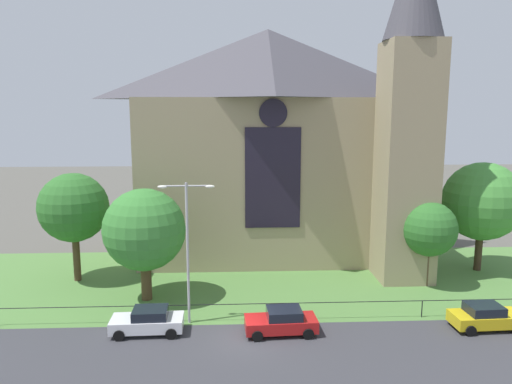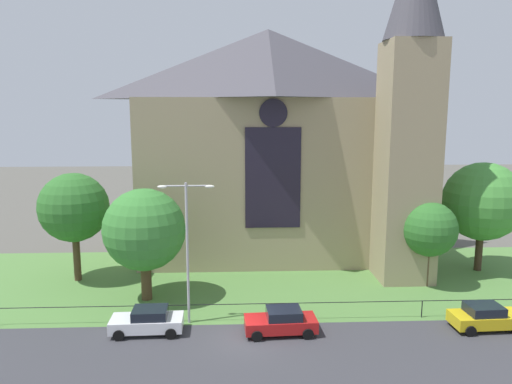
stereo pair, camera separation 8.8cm
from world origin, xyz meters
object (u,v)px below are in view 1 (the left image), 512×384
(streetlamp_near, at_px, (187,236))
(parked_car_yellow, at_px, (486,317))
(tree_left_far, at_px, (74,208))
(parked_car_red, at_px, (282,321))
(church_building, at_px, (277,141))
(tree_right_near, at_px, (429,229))
(tree_right_far, at_px, (482,201))
(parked_car_white, at_px, (148,321))
(tree_left_near, at_px, (144,230))

(streetlamp_near, bearing_deg, parked_car_yellow, -5.30)
(tree_left_far, relative_size, parked_car_red, 1.95)
(church_building, distance_m, tree_right_near, 15.16)
(parked_car_yellow, bearing_deg, tree_right_far, 62.83)
(tree_right_far, relative_size, parked_car_red, 2.08)
(parked_car_red, bearing_deg, church_building, -96.65)
(tree_left_far, bearing_deg, parked_car_white, -53.38)
(tree_right_far, xyz_separation_m, parked_car_white, (-25.14, -10.39, -5.00))
(church_building, distance_m, streetlamp_near, 16.97)
(streetlamp_near, height_order, parked_car_red, streetlamp_near)
(tree_left_near, bearing_deg, parked_car_white, -79.39)
(church_building, bearing_deg, tree_left_far, -157.13)
(tree_right_far, distance_m, parked_car_white, 27.66)
(tree_left_near, distance_m, parked_car_white, 6.82)
(tree_right_near, distance_m, tree_right_far, 6.74)
(parked_car_red, bearing_deg, tree_left_far, -36.29)
(tree_left_far, distance_m, parked_car_yellow, 29.33)
(church_building, distance_m, tree_left_far, 17.95)
(tree_right_far, bearing_deg, parked_car_white, -157.54)
(tree_right_far, xyz_separation_m, parked_car_yellow, (-4.96, -10.73, -5.00))
(church_building, distance_m, parked_car_white, 20.81)
(parked_car_red, xyz_separation_m, parked_car_yellow, (12.34, 0.08, 0.00))
(church_building, bearing_deg, parked_car_white, -119.03)
(tree_right_near, height_order, tree_right_far, tree_right_far)
(church_building, xyz_separation_m, streetlamp_near, (-6.69, -14.86, -4.74))
(tree_right_far, height_order, parked_car_yellow, tree_right_far)
(tree_right_far, height_order, streetlamp_near, tree_right_far)
(church_building, relative_size, parked_car_red, 6.07)
(tree_right_near, height_order, tree_left_far, tree_left_far)
(tree_left_far, distance_m, tree_left_near, 7.36)
(streetlamp_near, xyz_separation_m, parked_car_yellow, (17.90, -1.66, -4.79))
(tree_left_near, bearing_deg, tree_right_far, 11.08)
(tree_left_near, relative_size, parked_car_red, 1.82)
(tree_right_near, bearing_deg, tree_left_near, -175.19)
(parked_car_white, xyz_separation_m, parked_car_yellow, (20.19, -0.34, 0.00))
(tree_left_near, height_order, parked_car_yellow, tree_left_near)
(tree_left_near, height_order, parked_car_red, tree_left_near)
(tree_right_near, distance_m, streetlamp_near, 18.15)
(parked_car_white, bearing_deg, tree_left_near, -80.86)
(tree_left_far, bearing_deg, parked_car_red, -33.54)
(tree_right_near, distance_m, parked_car_yellow, 8.21)
(tree_right_far, bearing_deg, church_building, 160.30)
(tree_right_near, xyz_separation_m, tree_left_near, (-20.48, -1.72, 0.60))
(tree_right_far, relative_size, tree_left_far, 1.07)
(church_building, height_order, tree_right_far, church_building)
(church_building, height_order, streetlamp_near, church_building)
(parked_car_white, relative_size, parked_car_yellow, 0.99)
(parked_car_white, bearing_deg, parked_car_yellow, 177.56)
(tree_right_near, height_order, parked_car_yellow, tree_right_near)
(tree_left_near, bearing_deg, streetlamp_near, -50.33)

